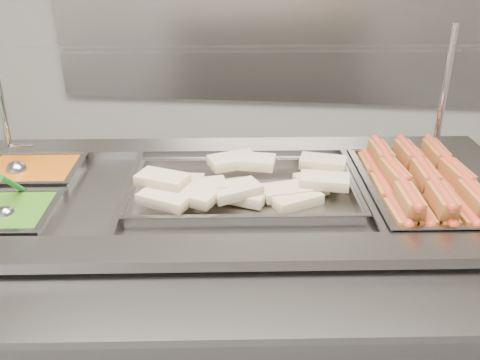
# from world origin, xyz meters

# --- Properties ---
(back_panel) EXTENTS (3.00, 0.04, 1.20)m
(back_panel) POSITION_xyz_m (0.00, 2.45, 1.20)
(back_panel) COLOR #9E9994
(back_panel) RESTS_ON ground
(steam_counter) EXTENTS (2.02, 1.07, 0.93)m
(steam_counter) POSITION_xyz_m (-0.15, 0.46, 0.46)
(steam_counter) COLOR slate
(steam_counter) RESTS_ON ground
(tray_rail) EXTENTS (1.87, 0.59, 0.05)m
(tray_rail) POSITION_xyz_m (-0.08, -0.06, 0.87)
(tray_rail) COLOR gray
(tray_rail) RESTS_ON steam_counter
(sneeze_guard) EXTENTS (1.72, 0.50, 0.45)m
(sneeze_guard) POSITION_xyz_m (-0.17, 0.69, 1.30)
(sneeze_guard) COLOR silver
(sneeze_guard) RESTS_ON steam_counter
(pan_hotdogs) EXTENTS (0.41, 0.60, 0.10)m
(pan_hotdogs) POSITION_xyz_m (0.49, 0.54, 0.88)
(pan_hotdogs) COLOR gray
(pan_hotdogs) RESTS_ON steam_counter
(pan_wraps) EXTENTS (0.74, 0.49, 0.07)m
(pan_wraps) POSITION_xyz_m (-0.08, 0.47, 0.90)
(pan_wraps) COLOR gray
(pan_wraps) RESTS_ON steam_counter
(pan_beans) EXTENTS (0.34, 0.28, 0.10)m
(pan_beans) POSITION_xyz_m (-0.82, 0.54, 0.88)
(pan_beans) COLOR gray
(pan_beans) RESTS_ON steam_counter
(pan_peas) EXTENTS (0.34, 0.28, 0.10)m
(pan_peas) POSITION_xyz_m (-0.79, 0.24, 0.88)
(pan_peas) COLOR gray
(pan_peas) RESTS_ON steam_counter
(hotdogs_in_buns) EXTENTS (0.37, 0.56, 0.12)m
(hotdogs_in_buns) POSITION_xyz_m (0.49, 0.54, 0.93)
(hotdogs_in_buns) COLOR #935A1E
(hotdogs_in_buns) RESTS_ON pan_hotdogs
(tortilla_wraps) EXTENTS (0.67, 0.44, 0.10)m
(tortilla_wraps) POSITION_xyz_m (-0.08, 0.46, 0.94)
(tortilla_wraps) COLOR tan
(tortilla_wraps) RESTS_ON pan_wraps
(ladle) EXTENTS (0.07, 0.21, 0.14)m
(ladle) POSITION_xyz_m (-0.86, 0.52, 0.93)
(ladle) COLOR #AEADB2
(ladle) RESTS_ON pan_beans
(serving_spoon) EXTENTS (0.06, 0.18, 0.15)m
(serving_spoon) POSITION_xyz_m (-0.76, 0.24, 0.93)
(serving_spoon) COLOR #AEADB2
(serving_spoon) RESTS_ON pan_peas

